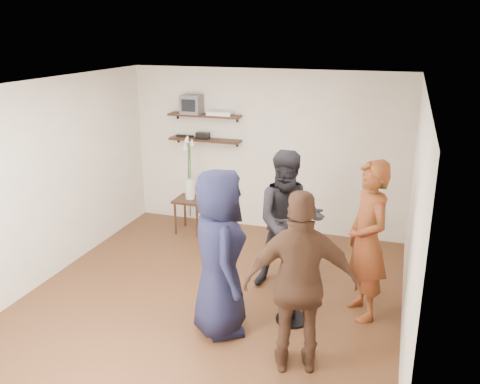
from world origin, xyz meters
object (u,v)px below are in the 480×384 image
object	(u,v)px
dvd_deck	(221,113)
person_plaid	(367,241)
person_brown	(301,284)
radio	(203,136)
drinks_table	(294,275)
side_table	(190,204)
person_navy	(219,253)
crt_monitor	(192,104)
person_dark	(289,221)

from	to	relation	value
dvd_deck	person_plaid	distance (m)	3.46
person_brown	person_plaid	bearing A→B (deg)	-129.20
radio	drinks_table	xyz separation A→B (m)	(2.10, -2.54, -0.94)
side_table	person_brown	size ratio (longest dim) A/B	0.31
person_plaid	person_navy	world-z (taller)	person_plaid
dvd_deck	side_table	world-z (taller)	dvd_deck
dvd_deck	drinks_table	xyz separation A→B (m)	(1.78, -2.54, -1.32)
crt_monitor	person_dark	bearing A→B (deg)	-40.75
crt_monitor	person_dark	xyz separation A→B (m)	(2.02, -1.74, -1.12)
side_table	person_brown	distance (m)	3.79
dvd_deck	radio	world-z (taller)	dvd_deck
person_brown	radio	bearing A→B (deg)	-71.16
radio	person_plaid	bearing A→B (deg)	-37.22
side_table	drinks_table	world-z (taller)	drinks_table
person_brown	dvd_deck	bearing A→B (deg)	-74.94
person_dark	person_brown	bearing A→B (deg)	-90.57
person_dark	person_navy	distance (m)	1.31
crt_monitor	person_navy	bearing A→B (deg)	-62.44
person_brown	person_dark	bearing A→B (deg)	-89.43
dvd_deck	person_dark	xyz separation A→B (m)	(1.54, -1.74, -1.00)
crt_monitor	person_navy	world-z (taller)	crt_monitor
crt_monitor	person_plaid	xyz separation A→B (m)	(3.01, -2.16, -1.09)
radio	person_navy	bearing A→B (deg)	-65.13
person_dark	drinks_table	bearing A→B (deg)	-90.00
side_table	person_dark	world-z (taller)	person_dark
person_navy	person_brown	size ratio (longest dim) A/B	1.01
radio	drinks_table	bearing A→B (deg)	-50.50
crt_monitor	side_table	size ratio (longest dim) A/B	0.56
radio	person_brown	world-z (taller)	person_brown
person_dark	person_navy	size ratio (longest dim) A/B	0.97
person_navy	side_table	bearing A→B (deg)	-0.73
radio	person_brown	xyz separation A→B (m)	(2.33, -3.35, -0.60)
drinks_table	person_dark	xyz separation A→B (m)	(-0.25, 0.80, 0.32)
drinks_table	person_navy	distance (m)	0.91
dvd_deck	person_brown	bearing A→B (deg)	-58.98
crt_monitor	side_table	world-z (taller)	crt_monitor
drinks_table	person_brown	distance (m)	0.90
side_table	person_plaid	size ratio (longest dim) A/B	0.31
radio	person_brown	distance (m)	4.12
radio	person_navy	world-z (taller)	person_navy
person_plaid	person_dark	world-z (taller)	person_plaid
radio	person_plaid	size ratio (longest dim) A/B	0.12
side_table	person_dark	size ratio (longest dim) A/B	0.32
drinks_table	person_navy	size ratio (longest dim) A/B	0.48
person_dark	crt_monitor	bearing A→B (deg)	122.14
crt_monitor	radio	xyz separation A→B (m)	(0.17, 0.00, -0.50)
radio	person_brown	bearing A→B (deg)	-55.20
side_table	radio	bearing A→B (deg)	81.93
drinks_table	person_dark	world-z (taller)	person_dark
person_plaid	person_dark	size ratio (longest dim) A/B	1.03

